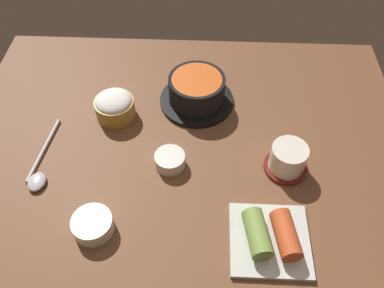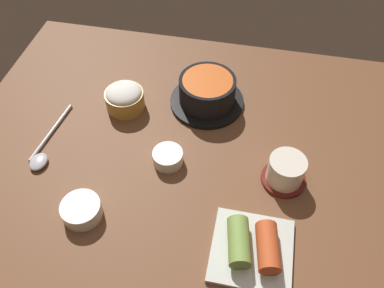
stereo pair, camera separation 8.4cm
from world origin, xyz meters
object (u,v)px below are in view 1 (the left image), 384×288
rice_bowl (115,106)px  tea_cup_with_saucer (288,159)px  spoon (39,170)px  side_bowl_near (93,225)px  kimchi_plate (271,237)px  banchan_cup_center (170,160)px  stone_pot (197,91)px

rice_bowl → tea_cup_with_saucer: tea_cup_with_saucer is taller
rice_bowl → spoon: size_ratio=0.46×
rice_bowl → side_bowl_near: (0.71, -29.43, -1.36)cm
rice_bowl → kimchi_plate: rice_bowl is taller
rice_bowl → side_bowl_near: size_ratio=1.19×
rice_bowl → banchan_cup_center: 19.54cm
rice_bowl → side_bowl_near: rice_bowl is taller
kimchi_plate → side_bowl_near: 32.59cm
banchan_cup_center → spoon: 27.19cm
banchan_cup_center → spoon: banchan_cup_center is taller
side_bowl_near → rice_bowl: bearing=91.4°
kimchi_plate → spoon: bearing=163.7°
stone_pot → rice_bowl: bearing=-164.2°
spoon → kimchi_plate: bearing=-16.3°
rice_bowl → tea_cup_with_saucer: (37.94, -13.66, 0.06)cm
banchan_cup_center → kimchi_plate: size_ratio=0.44×
banchan_cup_center → side_bowl_near: size_ratio=0.84×
stone_pot → banchan_cup_center: size_ratio=2.75×
banchan_cup_center → rice_bowl: bearing=134.9°
stone_pot → side_bowl_near: (-17.92, -34.68, -1.77)cm
kimchi_plate → rice_bowl: bearing=137.5°
stone_pot → spoon: bearing=-145.2°
tea_cup_with_saucer → side_bowl_near: 40.46cm
stone_pot → spoon: 38.93cm
stone_pot → spoon: size_ratio=0.90×
stone_pot → side_bowl_near: bearing=-117.3°
tea_cup_with_saucer → side_bowl_near: (-37.23, -15.77, -1.42)cm
stone_pot → rice_bowl: size_ratio=1.94×
stone_pot → rice_bowl: (-18.63, -5.26, -0.41)cm
tea_cup_with_saucer → spoon: bearing=-176.4°
side_bowl_near → spoon: size_ratio=0.39×
stone_pot → rice_bowl: stone_pot is taller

